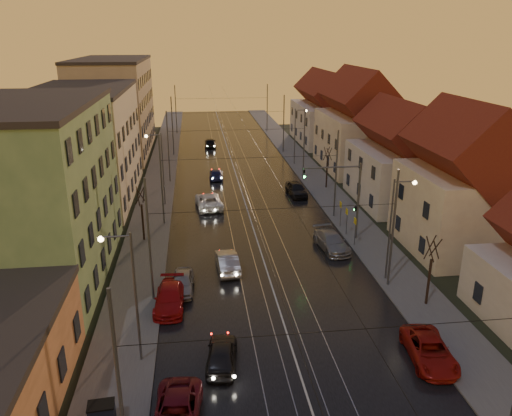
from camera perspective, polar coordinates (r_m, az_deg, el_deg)
name	(u,v)px	position (r m, az deg, el deg)	size (l,w,h in m)	color
ground	(299,371)	(29.35, 4.93, -18.12)	(160.00, 160.00, 0.00)	black
road	(237,178)	(65.44, -2.19, 3.47)	(16.00, 120.00, 0.04)	black
sidewalk_left	(160,180)	(65.39, -10.96, 3.17)	(4.00, 120.00, 0.15)	#4C4C4C
sidewalk_right	(312,175)	(66.97, 6.39, 3.78)	(4.00, 120.00, 0.15)	#4C4C4C
tram_rail_0	(220,178)	(65.29, -4.11, 3.43)	(0.06, 120.00, 0.03)	gray
tram_rail_1	(231,178)	(65.37, -2.86, 3.48)	(0.06, 120.00, 0.03)	gray
tram_rail_2	(243,177)	(65.49, -1.52, 3.53)	(0.06, 120.00, 0.03)	gray
tram_rail_3	(254,177)	(65.64, -0.27, 3.57)	(0.06, 120.00, 0.03)	gray
apartment_left_1	(30,196)	(40.37, -24.42, 1.25)	(10.00, 18.00, 13.00)	#618856
apartment_left_2	(85,146)	(59.26, -18.97, 6.73)	(10.00, 20.00, 12.00)	beige
apartment_left_3	(115,107)	(82.40, -15.83, 11.01)	(10.00, 24.00, 14.00)	#9E8866
house_right_1	(463,189)	(45.52, 22.54, 2.02)	(8.67, 10.20, 10.80)	beige
house_right_2	(401,161)	(56.95, 16.22, 5.13)	(9.18, 12.24, 9.20)	beige
house_right_3	(358,127)	(70.45, 11.62, 9.06)	(9.18, 14.28, 11.50)	beige
house_right_4	(325,113)	(87.60, 7.89, 10.69)	(9.18, 16.32, 10.00)	beige
catenary_pole_l_0	(119,390)	(21.65, -15.34, -19.38)	(0.16, 0.16, 9.00)	#595B60
catenary_pole_l_1	(149,242)	(34.59, -12.10, -3.78)	(0.16, 0.16, 9.00)	#595B60
catenary_pole_r_1	(393,230)	(37.10, 15.38, -2.46)	(0.16, 0.16, 9.00)	#595B60
catenary_pole_l_2	(162,181)	(48.73, -10.74, 3.08)	(0.16, 0.16, 9.00)	#595B60
catenary_pole_r_2	(336,175)	(50.54, 9.13, 3.76)	(0.16, 0.16, 9.00)	#595B60
catenary_pole_l_3	(168,147)	(63.27, -10.00, 6.83)	(0.16, 0.16, 9.00)	#595B60
catenary_pole_r_3	(304,144)	(64.67, 5.51, 7.30)	(0.16, 0.16, 9.00)	#595B60
catenary_pole_l_4	(172,127)	(77.98, -9.53, 9.17)	(0.16, 0.16, 9.00)	#595B60
catenary_pole_r_4	(284,124)	(79.12, 3.18, 9.54)	(0.16, 0.16, 9.00)	#595B60
catenary_pole_l_5	(176,110)	(95.75, -9.15, 11.02)	(0.16, 0.16, 9.00)	#595B60
catenary_pole_r_5	(267,108)	(96.69, 1.29, 11.33)	(0.16, 0.16, 9.00)	#595B60
street_lamp_0	(129,286)	(28.19, -14.30, -8.62)	(1.75, 0.32, 8.00)	#595B60
street_lamp_1	(395,220)	(38.01, 15.59, -1.32)	(1.75, 0.32, 8.00)	#595B60
street_lamp_2	(160,162)	(54.46, -10.95, 5.19)	(1.75, 0.32, 8.00)	#595B60
street_lamp_3	(297,131)	(71.42, 4.72, 8.77)	(1.75, 0.32, 8.00)	#595B60
traffic_light_mast	(348,192)	(44.83, 10.45, 1.81)	(5.30, 0.32, 7.20)	#595B60
bare_tree_0	(142,215)	(45.69, -12.86, -0.82)	(1.09, 1.09, 5.11)	black
bare_tree_1	(430,273)	(36.04, 19.24, -7.02)	(1.09, 1.09, 5.11)	black
bare_tree_2	(327,169)	(60.83, 8.12, 4.48)	(1.09, 1.09, 5.11)	black
driving_car_0	(222,354)	(29.39, -3.95, -16.31)	(1.66, 4.14, 1.41)	black
driving_car_1	(227,262)	(39.78, -3.31, -6.14)	(1.58, 4.54, 1.50)	#929397
driving_car_2	(209,201)	(54.03, -5.42, 0.81)	(2.58, 5.59, 1.55)	silver
driving_car_3	(216,174)	(65.03, -4.57, 3.88)	(1.75, 4.30, 1.25)	#181D49
driving_car_4	(210,143)	(83.78, -5.25, 7.43)	(1.80, 4.47, 1.52)	black
parked_left_1	(177,413)	(26.00, -9.05, -22.16)	(2.25, 4.87, 1.35)	#5C0F1C
parked_left_2	(170,298)	(35.20, -9.81, -10.08)	(1.99, 4.88, 1.42)	#A51013
parked_left_3	(182,282)	(37.11, -8.41, -8.41)	(1.62, 4.02, 1.37)	#98989D
parked_right_0	(429,350)	(31.28, 19.20, -15.10)	(2.26, 4.90, 1.36)	maroon
parked_right_1	(332,241)	(43.97, 8.63, -3.79)	(2.07, 5.09, 1.48)	gray
parked_right_2	(296,189)	(58.11, 4.63, 2.17)	(1.86, 4.61, 1.57)	black
dumpster	(102,415)	(26.63, -17.20, -21.66)	(1.20, 0.80, 1.10)	black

